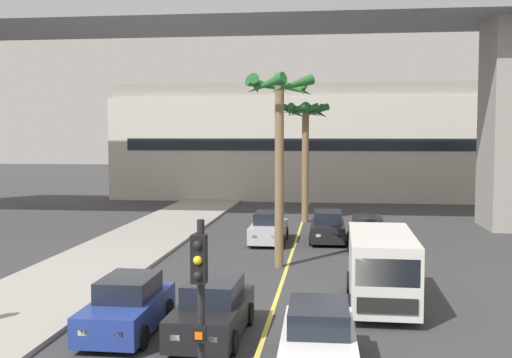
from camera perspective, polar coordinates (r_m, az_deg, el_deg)
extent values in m
cube|color=#DBCC4C|center=(25.51, 2.74, -8.42)|extent=(0.14, 56.00, 0.01)
cube|color=gray|center=(39.01, 4.30, 15.69)|extent=(66.41, 8.00, 2.40)
cube|color=gray|center=(39.57, 22.27, 4.60)|extent=(2.80, 4.40, 12.18)
cube|color=beige|center=(54.51, 5.04, 2.77)|extent=(33.74, 8.00, 8.57)
cube|color=#9C998D|center=(54.62, 5.07, 7.90)|extent=(33.07, 7.20, 1.20)
cube|color=black|center=(50.48, 4.89, 3.16)|extent=(30.37, 0.04, 1.00)
cube|color=#B7BABF|center=(31.93, 1.16, -4.82)|extent=(1.72, 4.11, 0.80)
cube|color=black|center=(31.98, 1.19, -3.58)|extent=(1.40, 2.06, 0.60)
cube|color=#F2EDCC|center=(29.91, 1.68, -5.34)|extent=(0.24, 0.08, 0.14)
cube|color=#F2EDCC|center=(30.00, -0.11, -5.30)|extent=(0.24, 0.08, 0.14)
cylinder|color=black|center=(30.66, 2.44, -5.69)|extent=(0.22, 0.64, 0.64)
cylinder|color=black|center=(30.82, -0.57, -5.64)|extent=(0.22, 0.64, 0.64)
cylinder|color=black|center=(33.16, 2.77, -4.95)|extent=(0.22, 0.64, 0.64)
cylinder|color=black|center=(33.31, -0.02, -4.90)|extent=(0.22, 0.64, 0.64)
cube|color=white|center=(15.10, 5.74, -15.07)|extent=(1.77, 4.13, 0.80)
cube|color=black|center=(15.04, 5.76, -12.43)|extent=(1.43, 2.07, 0.60)
cylinder|color=black|center=(16.41, 8.66, -14.48)|extent=(0.23, 0.64, 0.64)
cylinder|color=black|center=(16.41, 2.84, -14.43)|extent=(0.23, 0.64, 0.64)
cube|color=black|center=(17.42, -4.04, -12.44)|extent=(1.82, 4.15, 0.80)
cube|color=black|center=(17.38, -3.94, -10.15)|extent=(1.45, 2.09, 0.60)
cube|color=#F2EDCC|center=(15.43, -3.97, -14.44)|extent=(0.24, 0.09, 0.14)
cube|color=#F2EDCC|center=(15.65, -7.42, -14.19)|extent=(0.24, 0.09, 0.14)
cylinder|color=black|center=(16.15, -2.16, -14.74)|extent=(0.24, 0.65, 0.64)
cylinder|color=black|center=(16.51, -7.85, -14.34)|extent=(0.24, 0.65, 0.64)
cylinder|color=black|center=(18.54, -0.67, -12.23)|extent=(0.24, 0.65, 0.64)
cylinder|color=black|center=(18.86, -5.63, -11.97)|extent=(0.24, 0.65, 0.64)
cube|color=#B7BABF|center=(30.70, 10.13, -5.25)|extent=(1.73, 4.11, 0.80)
cube|color=black|center=(30.74, 10.13, -3.95)|extent=(1.41, 2.06, 0.60)
cube|color=#F2EDCC|center=(28.74, 11.26, -5.80)|extent=(0.24, 0.08, 0.14)
cube|color=#F2EDCC|center=(28.69, 9.39, -5.80)|extent=(0.24, 0.08, 0.14)
cylinder|color=black|center=(29.54, 11.82, -6.15)|extent=(0.22, 0.64, 0.64)
cylinder|color=black|center=(29.46, 8.67, -6.14)|extent=(0.22, 0.64, 0.64)
cylinder|color=black|center=(32.04, 11.46, -5.34)|extent=(0.22, 0.64, 0.64)
cylinder|color=black|center=(31.96, 8.56, -5.33)|extent=(0.22, 0.64, 0.64)
cube|color=navy|center=(18.11, -11.70, -11.87)|extent=(1.71, 4.10, 0.80)
cube|color=black|center=(18.07, -11.57, -9.67)|extent=(1.40, 2.05, 0.60)
cube|color=#F2EDCC|center=(16.13, -12.41, -13.70)|extent=(0.24, 0.08, 0.14)
cube|color=#F2EDCC|center=(16.45, -15.57, -13.40)|extent=(0.24, 0.08, 0.14)
cylinder|color=black|center=(16.79, -10.41, -14.06)|extent=(0.22, 0.64, 0.64)
cylinder|color=black|center=(17.32, -15.66, -13.58)|extent=(0.22, 0.64, 0.64)
cylinder|color=black|center=(19.12, -8.10, -11.76)|extent=(0.22, 0.64, 0.64)
cylinder|color=black|center=(19.59, -12.77, -11.44)|extent=(0.22, 0.64, 0.64)
cube|color=black|center=(32.48, 6.57, -4.70)|extent=(1.76, 4.12, 0.80)
cube|color=black|center=(32.53, 6.58, -3.47)|extent=(1.42, 2.07, 0.60)
cube|color=#F2EDCC|center=(30.50, 7.48, -5.19)|extent=(0.24, 0.08, 0.14)
cube|color=#F2EDCC|center=(30.49, 5.72, -5.17)|extent=(0.24, 0.08, 0.14)
cylinder|color=black|center=(31.29, 8.07, -5.53)|extent=(0.23, 0.64, 0.64)
cylinder|color=black|center=(31.27, 5.10, -5.51)|extent=(0.23, 0.64, 0.64)
cylinder|color=black|center=(33.79, 7.92, -4.81)|extent=(0.23, 0.64, 0.64)
cylinder|color=black|center=(33.78, 5.17, -4.79)|extent=(0.23, 0.64, 0.64)
cube|color=silver|center=(20.58, 11.42, -7.82)|extent=(2.07, 5.23, 2.10)
cube|color=black|center=(18.01, 11.97, -8.41)|extent=(1.80, 0.10, 0.80)
cube|color=black|center=(18.18, 11.94, -11.31)|extent=(1.70, 0.08, 0.44)
cylinder|color=black|center=(19.38, 14.55, -11.46)|extent=(0.27, 0.76, 0.76)
cylinder|color=black|center=(19.25, 8.81, -11.48)|extent=(0.27, 0.76, 0.76)
cylinder|color=black|center=(22.38, 13.59, -9.33)|extent=(0.27, 0.76, 0.76)
cylinder|color=black|center=(22.27, 8.65, -9.33)|extent=(0.27, 0.76, 0.76)
cylinder|color=black|center=(10.32, -5.02, -15.35)|extent=(0.12, 0.12, 4.20)
cube|color=black|center=(9.79, -5.24, -7.31)|extent=(0.24, 0.20, 0.76)
sphere|color=black|center=(9.65, -5.38, -6.03)|extent=(0.14, 0.14, 0.14)
sphere|color=yellow|center=(9.70, -5.37, -7.43)|extent=(0.14, 0.14, 0.14)
sphere|color=black|center=(9.75, -5.36, -8.81)|extent=(0.14, 0.14, 0.14)
cube|color=black|center=(10.12, -5.17, -13.97)|extent=(0.20, 0.16, 0.24)
cube|color=orange|center=(10.04, -5.27, -14.10)|extent=(0.12, 0.03, 0.12)
cylinder|color=brown|center=(25.77, 2.14, 0.27)|extent=(0.37, 0.37, 7.62)
sphere|color=#236028|center=(25.81, 2.17, 9.07)|extent=(0.60, 0.60, 0.60)
cone|color=#236028|center=(25.76, 4.36, 8.29)|extent=(0.51, 2.00, 1.07)
cone|color=#236028|center=(26.51, 3.62, 8.26)|extent=(1.84, 1.58, 1.01)
cone|color=#236028|center=(26.64, 1.08, 8.53)|extent=(1.89, 1.52, 0.79)
cone|color=#236028|center=(25.87, -0.02, 8.53)|extent=(0.49, 2.01, 0.89)
cone|color=#236028|center=(25.02, 0.80, 8.60)|extent=(1.92, 1.45, 0.95)
cone|color=#236028|center=(24.95, 3.29, 8.57)|extent=(1.90, 1.49, 0.98)
cylinder|color=brown|center=(39.25, 4.54, 1.21)|extent=(0.43, 0.43, 7.12)
sphere|color=#236028|center=(39.24, 4.57, 6.63)|extent=(0.60, 0.60, 0.60)
cone|color=#236028|center=(39.18, 6.00, 6.36)|extent=(0.49, 2.01, 0.79)
cone|color=#236028|center=(39.81, 5.70, 6.09)|extent=(1.59, 1.83, 1.07)
cone|color=#236028|center=(40.20, 4.62, 6.16)|extent=(2.00, 0.45, 0.98)
cone|color=#236028|center=(39.92, 3.56, 6.11)|extent=(1.67, 1.76, 1.06)
cone|color=#236028|center=(39.14, 3.13, 6.24)|extent=(0.72, 2.04, 0.95)
cone|color=#236028|center=(38.51, 3.60, 6.38)|extent=(1.83, 1.60, 0.83)
cone|color=#236028|center=(38.26, 4.34, 6.23)|extent=(2.03, 0.66, 1.01)
cone|color=#236028|center=(38.49, 5.51, 6.17)|extent=(1.76, 1.67, 1.05)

